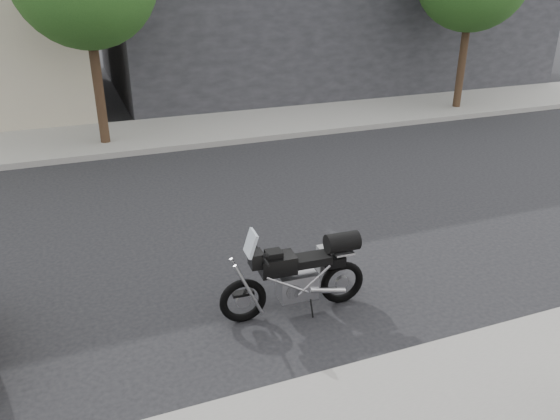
% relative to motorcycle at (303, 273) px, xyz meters
% --- Properties ---
extents(ground, '(120.00, 120.00, 0.00)m').
position_rel_motorcycle_xyz_m(ground, '(-0.16, -2.58, -0.55)').
color(ground, black).
rests_on(ground, ground).
extents(far_sidewalk, '(44.00, 3.00, 0.15)m').
position_rel_motorcycle_xyz_m(far_sidewalk, '(-0.16, -9.08, -0.48)').
color(far_sidewalk, gray).
rests_on(far_sidewalk, ground).
extents(motorcycle, '(2.04, 0.66, 1.29)m').
position_rel_motorcycle_xyz_m(motorcycle, '(0.00, 0.00, 0.00)').
color(motorcycle, black).
rests_on(motorcycle, ground).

